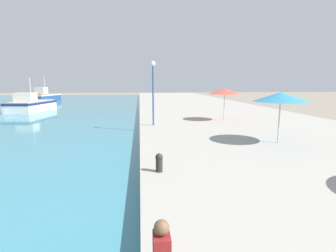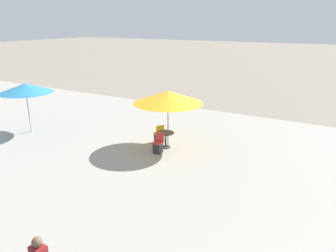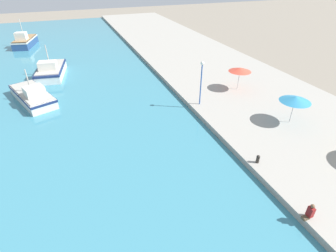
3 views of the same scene
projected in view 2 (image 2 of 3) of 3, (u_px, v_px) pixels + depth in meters
name	position (u px, v px, depth m)	size (l,w,h in m)	color
cafe_umbrella_pink	(168.00, 97.00, 14.64)	(3.18, 3.18, 2.64)	#B7B7B7
cafe_umbrella_white	(25.00, 88.00, 16.63)	(2.70, 2.70, 2.60)	#B7B7B7
cafe_table	(166.00, 137.00, 15.06)	(0.80, 0.80, 0.74)	#333338
cafe_chair_left	(158.00, 146.00, 14.51)	(0.45, 0.42, 0.91)	#2D2D33
cafe_chair_right	(159.00, 136.00, 15.74)	(0.57, 0.58, 0.91)	#2D2D33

